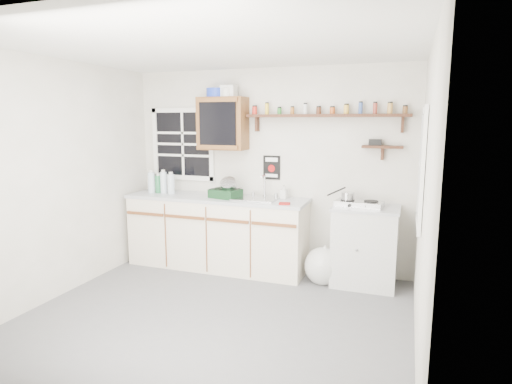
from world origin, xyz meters
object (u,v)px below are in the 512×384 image
Objects in this scene: spice_shelf at (326,115)px; upper_cabinet at (223,124)px; main_cabinet at (217,232)px; dish_rack at (226,191)px; hotplate at (359,204)px; right_cabinet at (365,246)px.

upper_cabinet is at bearing -176.91° from spice_shelf.
main_cabinet is 0.57m from dish_rack.
main_cabinet is 5.74× the size of dish_rack.
hotplate is (1.60, 0.04, -0.06)m from dish_rack.
dish_rack is (-1.16, -0.25, -0.92)m from spice_shelf.
hotplate is at bearing 14.01° from dish_rack.
spice_shelf is 3.53× the size of hotplate.
right_cabinet is at bearing -3.76° from upper_cabinet.
spice_shelf is at bearing 3.09° from upper_cabinet.
upper_cabinet is 1.61× the size of dish_rack.
main_cabinet is at bearing -103.68° from upper_cabinet.
spice_shelf is (-0.52, 0.19, 1.47)m from right_cabinet.
dish_rack is at bearing -172.15° from hotplate.
hotplate is at bearing -25.30° from spice_shelf.
upper_cabinet is (-1.80, 0.12, 1.37)m from right_cabinet.
dish_rack is at bearing -177.84° from right_cabinet.
main_cabinet is at bearing 178.75° from dish_rack.
spice_shelf is (1.28, 0.07, 0.10)m from upper_cabinet.
upper_cabinet is 0.85m from dish_rack.
dish_rack is (-1.68, -0.06, 0.55)m from right_cabinet.
spice_shelf is at bearing 160.11° from right_cabinet.
upper_cabinet is at bearing 76.32° from main_cabinet.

